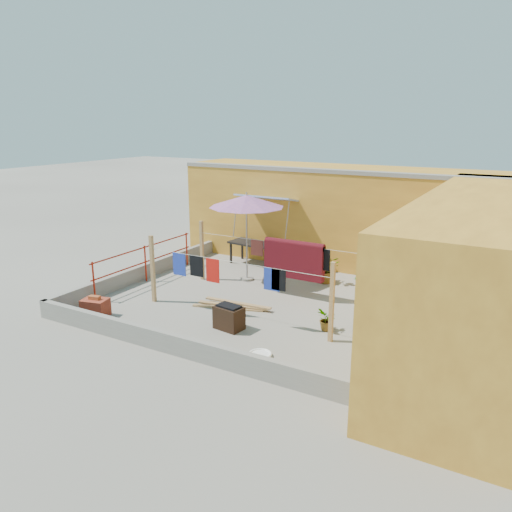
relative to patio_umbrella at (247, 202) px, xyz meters
The scene contains 21 objects.
ground 3.07m from the patio_umbrella, 47.55° to the right, with size 80.00×80.00×0.00m, color #9E998E.
wall_back 3.81m from the patio_umbrella, 61.10° to the left, with size 11.00×3.27×3.21m.
wall_right 6.71m from the patio_umbrella, 12.37° to the right, with size 2.40×9.00×3.20m, color gold.
parapet_front 5.61m from the patio_umbrella, 75.39° to the right, with size 8.30×0.16×0.44m, color gray.
parapet_left 3.80m from the patio_umbrella, 152.78° to the right, with size 0.16×7.30×0.44m, color gray.
red_railing 3.45m from the patio_umbrella, 147.41° to the right, with size 0.05×4.20×1.10m.
clothesline_rig 2.38m from the patio_umbrella, 26.60° to the right, with size 5.09×2.35×1.80m.
patio_umbrella is the anchor object (origin of this frame).
outdoor_table 2.41m from the patio_umbrella, 113.60° to the left, with size 1.67×0.95×0.75m.
brick_stack 5.16m from the patio_umbrella, 111.82° to the right, with size 0.70×0.58×0.53m.
lumber_pile 3.31m from the patio_umbrella, 68.19° to the right, with size 2.00×0.73×0.12m.
brazier 4.25m from the patio_umbrella, 65.66° to the right, with size 0.70×0.52×0.58m.
white_basin 5.62m from the patio_umbrella, 56.20° to the right, with size 0.49×0.49×0.08m.
water_jug_a 5.51m from the patio_umbrella, ahead, with size 0.20×0.20×0.32m.
water_jug_b 4.65m from the patio_umbrella, ahead, with size 0.24×0.24×0.37m.
green_hose 4.23m from the patio_umbrella, 30.30° to the left, with size 0.47×0.47×0.07m.
plant_back_a 3.08m from the patio_umbrella, 23.11° to the left, with size 0.75×0.65×0.83m, color #1C5117.
plant_back_b 5.62m from the patio_umbrella, 17.56° to the left, with size 0.35×0.35×0.63m, color #1C5117.
plant_right_a 4.88m from the patio_umbrella, 11.44° to the left, with size 0.42×0.28×0.79m, color #1C5117.
plant_right_b 5.09m from the patio_umbrella, 23.75° to the right, with size 0.42×0.34×0.76m, color #1C5117.
plant_right_c 4.73m from the patio_umbrella, 33.50° to the right, with size 0.48×0.42×0.53m, color #1C5117.
Camera 1 is at (6.08, -10.92, 4.69)m, focal length 35.00 mm.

